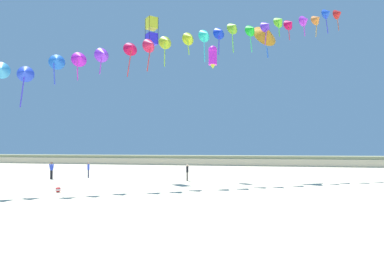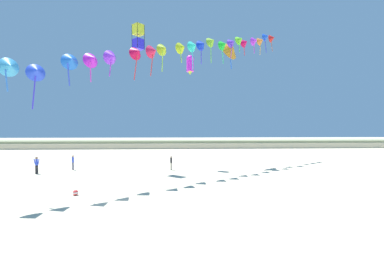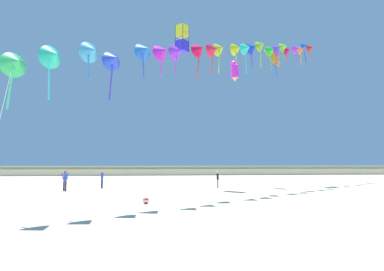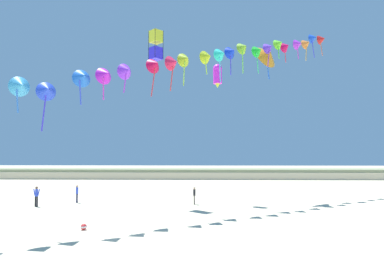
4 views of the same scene
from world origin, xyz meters
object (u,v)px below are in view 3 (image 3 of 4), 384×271
(person_near_right, at_px, (218,178))
(large_kite_high_solo, at_px, (235,70))
(large_kite_low_lead, at_px, (275,55))
(person_mid_center, at_px, (65,179))
(large_kite_mid_trail, at_px, (182,39))
(beach_ball, at_px, (146,201))
(person_near_left, at_px, (102,178))

(person_near_right, distance_m, large_kite_high_solo, 11.31)
(large_kite_low_lead, xyz_separation_m, large_kite_high_solo, (-5.05, -1.60, -2.38))
(large_kite_low_lead, bearing_deg, person_near_right, -157.27)
(large_kite_low_lead, relative_size, large_kite_high_solo, 1.68)
(person_mid_center, relative_size, large_kite_mid_trail, 0.65)
(person_near_right, distance_m, person_mid_center, 13.50)
(large_kite_low_lead, height_order, beach_ball, large_kite_low_lead)
(person_near_left, distance_m, person_near_right, 10.83)
(large_kite_low_lead, height_order, large_kite_high_solo, large_kite_low_lead)
(person_near_left, distance_m, person_mid_center, 3.55)
(person_near_left, distance_m, large_kite_high_solo, 17.00)
(person_near_left, relative_size, large_kite_mid_trail, 0.62)
(person_near_right, bearing_deg, person_near_left, 176.00)
(person_near_left, relative_size, person_near_right, 1.04)
(person_near_left, height_order, large_kite_mid_trail, large_kite_mid_trail)
(person_near_left, relative_size, person_mid_center, 0.95)
(person_mid_center, distance_m, large_kite_high_solo, 19.26)
(person_near_left, bearing_deg, person_near_right, -4.00)
(person_near_left, relative_size, beach_ball, 4.47)
(person_near_left, bearing_deg, large_kite_high_solo, 2.92)
(person_near_right, xyz_separation_m, large_kite_low_lead, (7.21, 3.02, 13.40))
(person_near_left, bearing_deg, beach_ball, -67.87)
(person_near_right, height_order, beach_ball, person_near_right)
(person_near_left, distance_m, large_kite_low_lead, 22.54)
(person_near_left, relative_size, large_kite_high_solo, 0.72)
(person_near_left, xyz_separation_m, person_near_right, (10.80, -0.76, -0.03))
(person_mid_center, bearing_deg, person_near_left, 42.97)
(large_kite_low_lead, height_order, large_kite_mid_trail, large_kite_low_lead)
(person_near_left, height_order, large_kite_low_lead, large_kite_low_lead)
(beach_ball, bearing_deg, large_kite_mid_trail, 74.28)
(person_mid_center, relative_size, large_kite_high_solo, 0.76)
(person_near_right, relative_size, beach_ball, 4.32)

